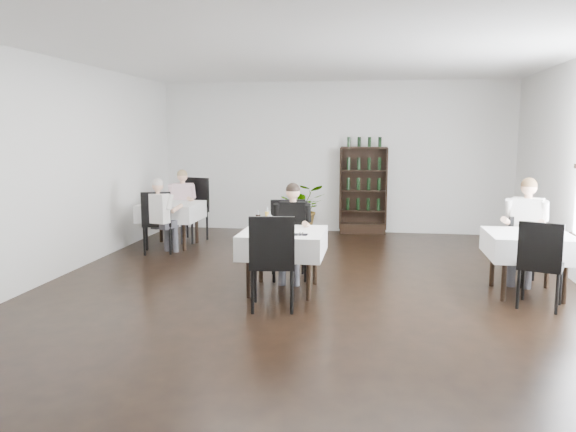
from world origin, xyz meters
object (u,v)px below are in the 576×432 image
object	(u,v)px
potted_tree	(303,208)
main_table	(283,243)
wine_shelf	(363,191)
diner_main	(292,224)

from	to	relation	value
potted_tree	main_table	bearing A→B (deg)	-86.09
wine_shelf	potted_tree	xyz separation A→B (m)	(-1.19, -0.12, -0.35)
wine_shelf	main_table	size ratio (longest dim) A/B	1.70
main_table	potted_tree	xyz separation A→B (m)	(-0.29, 4.20, -0.13)
wine_shelf	diner_main	size ratio (longest dim) A/B	1.32
wine_shelf	diner_main	world-z (taller)	wine_shelf
main_table	potted_tree	world-z (taller)	potted_tree
main_table	potted_tree	distance (m)	4.21
main_table	diner_main	size ratio (longest dim) A/B	0.78
main_table	diner_main	bearing A→B (deg)	86.02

